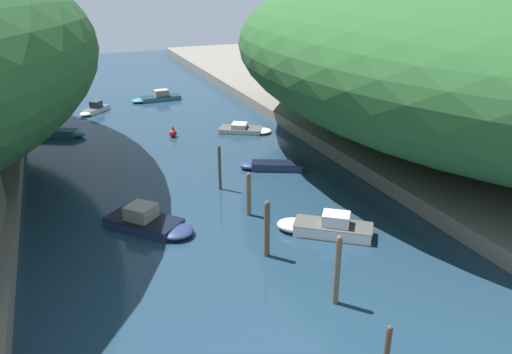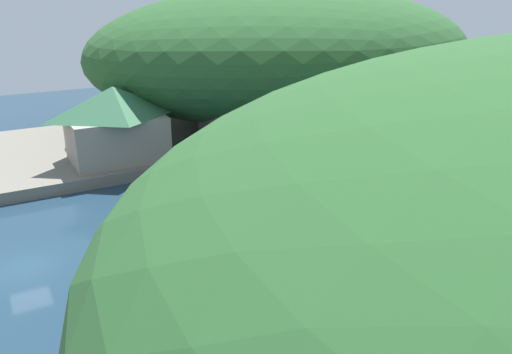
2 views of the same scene
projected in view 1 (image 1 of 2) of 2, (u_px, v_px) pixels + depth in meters
water_surface at (188, 173)px, 38.87m from camera, size 130.00×130.00×0.00m
right_bank at (425, 133)px, 46.63m from camera, size 22.00×120.00×1.11m
hillside_right at (483, 52)px, 40.44m from camera, size 37.66×52.72×14.70m
boat_cabin_cruiser at (270, 166)px, 39.42m from camera, size 5.11×3.31×0.59m
boat_red_skiff at (94, 110)px, 55.04m from camera, size 3.79×4.05×1.22m
boat_near_quay at (323, 227)px, 29.69m from camera, size 5.57×4.69×1.43m
boat_far_upstream at (63, 133)px, 47.18m from camera, size 4.68×3.32×0.69m
boat_far_right_bank at (151, 223)px, 30.23m from camera, size 5.46×5.71×1.46m
boat_moored_right at (156, 98)px, 60.17m from camera, size 5.97×2.10×1.27m
boat_small_dinghy at (246, 129)px, 48.56m from camera, size 5.41×4.30×0.84m
mooring_post_second at (337, 270)px, 22.98m from camera, size 0.29×0.29×3.61m
mooring_post_middle at (267, 229)px, 26.91m from camera, size 0.31×0.31×3.35m
mooring_post_fourth at (249, 194)px, 31.60m from camera, size 0.29×0.29×2.93m
mooring_post_farthest at (220, 167)px, 35.32m from camera, size 0.22×0.22×3.34m
channel_buoy_near at (173, 132)px, 47.05m from camera, size 0.74×0.74×1.11m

